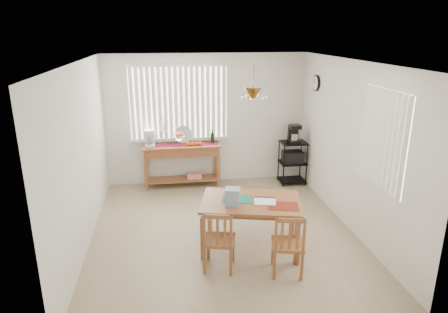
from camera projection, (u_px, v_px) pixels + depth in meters
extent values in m
cube|color=tan|center=(223.00, 231.00, 6.28)|extent=(4.00, 4.50, 0.01)
cube|color=white|center=(207.00, 119.00, 8.05)|extent=(4.00, 0.10, 2.60)
cube|color=white|center=(258.00, 223.00, 3.71)|extent=(4.00, 0.10, 2.60)
cube|color=white|center=(78.00, 158.00, 5.60)|extent=(0.10, 4.50, 2.60)
cube|color=white|center=(354.00, 146.00, 6.17)|extent=(0.10, 4.50, 2.60)
cube|color=white|center=(223.00, 58.00, 5.47)|extent=(4.00, 4.50, 0.10)
cube|color=white|center=(179.00, 103.00, 7.82)|extent=(1.90, 0.01, 1.40)
cube|color=white|center=(132.00, 104.00, 7.68)|extent=(0.07, 0.03, 1.40)
cube|color=white|center=(138.00, 104.00, 7.70)|extent=(0.07, 0.03, 1.40)
cube|color=white|center=(143.00, 104.00, 7.71)|extent=(0.07, 0.03, 1.40)
cube|color=white|center=(149.00, 104.00, 7.73)|extent=(0.07, 0.03, 1.40)
cube|color=white|center=(154.00, 104.00, 7.74)|extent=(0.07, 0.03, 1.40)
cube|color=white|center=(160.00, 104.00, 7.76)|extent=(0.07, 0.03, 1.40)
cube|color=white|center=(165.00, 103.00, 7.77)|extent=(0.07, 0.03, 1.40)
cube|color=white|center=(171.00, 103.00, 7.79)|extent=(0.07, 0.03, 1.40)
cube|color=white|center=(176.00, 103.00, 7.80)|extent=(0.07, 0.03, 1.40)
cube|color=white|center=(181.00, 103.00, 7.81)|extent=(0.07, 0.03, 1.40)
cube|color=white|center=(187.00, 103.00, 7.83)|extent=(0.07, 0.03, 1.40)
cube|color=white|center=(192.00, 103.00, 7.84)|extent=(0.07, 0.03, 1.40)
cube|color=white|center=(198.00, 103.00, 7.86)|extent=(0.07, 0.03, 1.40)
cube|color=white|center=(203.00, 102.00, 7.87)|extent=(0.07, 0.03, 1.40)
cube|color=white|center=(208.00, 102.00, 7.89)|extent=(0.07, 0.03, 1.40)
cube|color=white|center=(213.00, 102.00, 7.90)|extent=(0.07, 0.03, 1.40)
cube|color=white|center=(219.00, 102.00, 7.92)|extent=(0.07, 0.03, 1.40)
cube|color=white|center=(224.00, 102.00, 7.93)|extent=(0.07, 0.03, 1.40)
cube|color=white|center=(180.00, 139.00, 8.01)|extent=(1.98, 0.06, 0.06)
cube|color=white|center=(177.00, 65.00, 7.57)|extent=(1.98, 0.06, 0.06)
cube|color=white|center=(384.00, 140.00, 5.20)|extent=(0.01, 1.10, 1.30)
cube|color=white|center=(405.00, 150.00, 4.73)|extent=(0.03, 0.07, 1.30)
cube|color=white|center=(399.00, 148.00, 4.84)|extent=(0.03, 0.07, 1.30)
cube|color=white|center=(394.00, 145.00, 4.94)|extent=(0.03, 0.07, 1.30)
cube|color=white|center=(390.00, 143.00, 5.05)|extent=(0.03, 0.07, 1.30)
cube|color=white|center=(385.00, 141.00, 5.15)|extent=(0.03, 0.07, 1.30)
cube|color=white|center=(381.00, 138.00, 5.25)|extent=(0.03, 0.07, 1.30)
cube|color=white|center=(377.00, 136.00, 5.36)|extent=(0.03, 0.07, 1.30)
cube|color=white|center=(372.00, 134.00, 5.46)|extent=(0.03, 0.07, 1.30)
cube|color=white|center=(369.00, 132.00, 5.56)|extent=(0.03, 0.07, 1.30)
cube|color=white|center=(365.00, 131.00, 5.67)|extent=(0.03, 0.07, 1.30)
cylinder|color=black|center=(316.00, 83.00, 7.38)|extent=(0.04, 0.30, 0.30)
cylinder|color=white|center=(315.00, 83.00, 7.38)|extent=(0.01, 0.25, 0.25)
cylinder|color=brown|center=(253.00, 78.00, 5.07)|extent=(0.01, 0.01, 0.34)
cone|color=brown|center=(253.00, 92.00, 5.12)|extent=(0.24, 0.24, 0.14)
sphere|color=white|center=(265.00, 97.00, 5.16)|extent=(0.05, 0.05, 0.05)
sphere|color=white|center=(257.00, 95.00, 5.28)|extent=(0.05, 0.05, 0.05)
sphere|color=white|center=(245.00, 95.00, 5.26)|extent=(0.05, 0.05, 0.05)
sphere|color=white|center=(241.00, 97.00, 5.12)|extent=(0.05, 0.05, 0.05)
sphere|color=white|center=(249.00, 99.00, 5.00)|extent=(0.05, 0.05, 0.05)
sphere|color=white|center=(262.00, 99.00, 5.02)|extent=(0.05, 0.05, 0.05)
cube|color=brown|center=(182.00, 146.00, 7.85)|extent=(1.52, 0.43, 0.04)
cube|color=brown|center=(182.00, 151.00, 7.88)|extent=(1.47, 0.39, 0.15)
cube|color=brown|center=(146.00, 175.00, 7.75)|extent=(0.06, 0.06, 0.66)
cube|color=brown|center=(219.00, 171.00, 7.94)|extent=(0.06, 0.06, 0.66)
cube|color=brown|center=(147.00, 169.00, 8.06)|extent=(0.06, 0.06, 0.66)
cube|color=brown|center=(217.00, 166.00, 8.26)|extent=(0.06, 0.06, 0.66)
cube|color=brown|center=(183.00, 179.00, 8.06)|extent=(1.41, 0.37, 0.03)
cube|color=red|center=(194.00, 175.00, 8.07)|extent=(0.29, 0.21, 0.10)
cube|color=maroon|center=(182.00, 145.00, 7.84)|extent=(1.45, 0.24, 0.01)
cube|color=white|center=(150.00, 145.00, 7.75)|extent=(0.19, 0.23, 0.05)
cube|color=white|center=(150.00, 138.00, 7.79)|extent=(0.19, 0.08, 0.29)
cube|color=white|center=(149.00, 132.00, 7.65)|extent=(0.19, 0.21, 0.07)
cylinder|color=white|center=(150.00, 141.00, 7.70)|extent=(0.12, 0.12, 0.12)
cylinder|color=white|center=(179.00, 143.00, 7.80)|extent=(0.05, 0.05, 0.10)
cone|color=white|center=(179.00, 139.00, 7.78)|extent=(0.25, 0.25, 0.09)
sphere|color=#AD1F17|center=(181.00, 134.00, 7.76)|extent=(0.08, 0.08, 0.08)
sphere|color=#AD1F17|center=(177.00, 134.00, 7.79)|extent=(0.08, 0.08, 0.08)
sphere|color=#AD1F17|center=(178.00, 135.00, 7.71)|extent=(0.08, 0.08, 0.08)
sphere|color=#E9520C|center=(188.00, 144.00, 7.78)|extent=(0.08, 0.08, 0.08)
sphere|color=#E9520C|center=(192.00, 144.00, 7.79)|extent=(0.08, 0.08, 0.08)
sphere|color=#E9520C|center=(196.00, 144.00, 7.80)|extent=(0.08, 0.08, 0.08)
sphere|color=#E9520C|center=(200.00, 143.00, 7.81)|extent=(0.08, 0.08, 0.08)
cylinder|color=silver|center=(183.00, 134.00, 7.96)|extent=(0.34, 0.09, 0.34)
cylinder|color=white|center=(164.00, 142.00, 7.82)|extent=(0.08, 0.08, 0.13)
cylinder|color=#4C3823|center=(164.00, 128.00, 7.74)|extent=(0.08, 0.04, 0.42)
cylinder|color=#4C3823|center=(164.00, 127.00, 7.73)|extent=(0.13, 0.06, 0.46)
cylinder|color=#4C3823|center=(164.00, 129.00, 7.74)|extent=(0.17, 0.07, 0.34)
cylinder|color=#4C3823|center=(163.00, 125.00, 7.72)|extent=(0.05, 0.03, 0.52)
cylinder|color=#4C3823|center=(164.00, 130.00, 7.75)|extent=(0.21, 0.09, 0.29)
cylinder|color=black|center=(212.00, 138.00, 7.94)|extent=(0.07, 0.07, 0.22)
cylinder|color=black|center=(212.00, 131.00, 7.90)|extent=(0.03, 0.03, 0.08)
cylinder|color=black|center=(284.00, 166.00, 7.91)|extent=(0.02, 0.02, 0.88)
cylinder|color=black|center=(307.00, 165.00, 7.98)|extent=(0.02, 0.02, 0.88)
cylinder|color=black|center=(279.00, 160.00, 8.26)|extent=(0.02, 0.02, 0.88)
cylinder|color=black|center=(301.00, 159.00, 8.33)|extent=(0.02, 0.02, 0.88)
cube|color=black|center=(293.00, 143.00, 7.99)|extent=(0.51, 0.41, 0.03)
cube|color=black|center=(292.00, 163.00, 8.12)|extent=(0.51, 0.41, 0.03)
cube|color=black|center=(291.00, 180.00, 8.24)|extent=(0.51, 0.41, 0.03)
cube|color=black|center=(293.00, 157.00, 8.08)|extent=(0.39, 0.31, 0.23)
cube|color=black|center=(294.00, 141.00, 7.96)|extent=(0.21, 0.25, 0.05)
cube|color=black|center=(293.00, 134.00, 8.00)|extent=(0.21, 0.08, 0.31)
cube|color=black|center=(295.00, 126.00, 7.87)|extent=(0.21, 0.23, 0.07)
cylinder|color=silver|center=(294.00, 137.00, 7.92)|extent=(0.13, 0.13, 0.13)
cube|color=brown|center=(251.00, 202.00, 5.58)|extent=(1.54, 1.17, 0.04)
cube|color=brown|center=(251.00, 205.00, 5.60)|extent=(1.42, 1.05, 0.06)
cube|color=brown|center=(203.00, 239.00, 5.39)|extent=(0.08, 0.08, 0.64)
cube|color=brown|center=(297.00, 243.00, 5.29)|extent=(0.08, 0.08, 0.64)
cube|color=brown|center=(210.00, 214.00, 6.12)|extent=(0.08, 0.08, 0.64)
cube|color=brown|center=(292.00, 217.00, 6.02)|extent=(0.08, 0.08, 0.64)
cube|color=#167E6D|center=(237.00, 199.00, 5.64)|extent=(0.47, 0.38, 0.01)
cube|color=maroon|center=(283.00, 206.00, 5.40)|extent=(0.47, 0.38, 0.01)
cube|color=white|center=(265.00, 202.00, 5.51)|extent=(0.34, 0.30, 0.02)
cube|color=black|center=(265.00, 198.00, 5.63)|extent=(0.29, 0.10, 0.03)
cube|color=#82A2BD|center=(233.00, 197.00, 5.42)|extent=(0.24, 0.24, 0.23)
cube|color=brown|center=(219.00, 240.00, 5.19)|extent=(0.48, 0.48, 0.04)
cube|color=brown|center=(233.00, 249.00, 5.40)|extent=(0.05, 0.05, 0.38)
cube|color=brown|center=(208.00, 247.00, 5.43)|extent=(0.05, 0.05, 0.38)
cube|color=brown|center=(231.00, 262.00, 5.07)|extent=(0.05, 0.05, 0.38)
cube|color=brown|center=(205.00, 261.00, 5.11)|extent=(0.05, 0.05, 0.38)
cube|color=brown|center=(231.00, 231.00, 4.93)|extent=(0.04, 0.04, 0.43)
cube|color=brown|center=(204.00, 230.00, 4.97)|extent=(0.04, 0.04, 0.43)
cube|color=brown|center=(217.00, 217.00, 4.89)|extent=(0.35, 0.12, 0.06)
cube|color=brown|center=(225.00, 233.00, 4.95)|extent=(0.04, 0.03, 0.35)
cube|color=brown|center=(217.00, 232.00, 4.95)|extent=(0.04, 0.03, 0.35)
cube|color=brown|center=(210.00, 232.00, 4.96)|extent=(0.04, 0.03, 0.35)
cube|color=brown|center=(288.00, 244.00, 5.08)|extent=(0.47, 0.47, 0.04)
cube|color=brown|center=(299.00, 252.00, 5.30)|extent=(0.04, 0.04, 0.39)
cube|color=brown|center=(273.00, 252.00, 5.32)|extent=(0.04, 0.04, 0.39)
cube|color=brown|center=(302.00, 267.00, 4.98)|extent=(0.04, 0.04, 0.39)
cube|color=brown|center=(274.00, 266.00, 5.00)|extent=(0.04, 0.04, 0.39)
cube|color=brown|center=(304.00, 235.00, 4.83)|extent=(0.04, 0.04, 0.43)
cube|color=brown|center=(276.00, 234.00, 4.85)|extent=(0.04, 0.04, 0.43)
cube|color=brown|center=(291.00, 221.00, 4.79)|extent=(0.36, 0.10, 0.06)
cube|color=brown|center=(298.00, 236.00, 4.84)|extent=(0.04, 0.03, 0.35)
cube|color=brown|center=(290.00, 236.00, 4.85)|extent=(0.04, 0.03, 0.35)
cube|color=brown|center=(282.00, 236.00, 4.86)|extent=(0.04, 0.03, 0.35)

